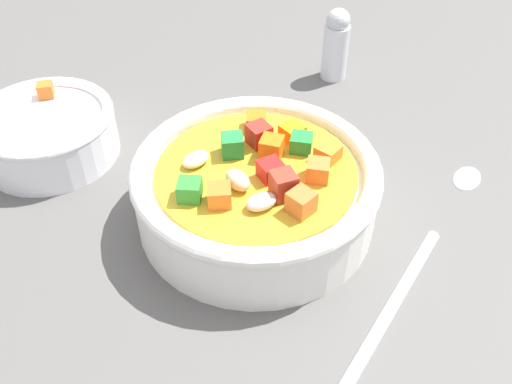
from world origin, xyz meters
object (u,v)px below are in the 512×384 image
object	(u,v)px
spoon	(424,251)
pepper_shaker	(336,44)
side_bowl_small	(47,132)
soup_bowl_main	(256,188)

from	to	relation	value
spoon	pepper_shaker	xyz separation A→B (cm)	(17.83, 17.94, 3.28)
spoon	side_bowl_small	size ratio (longest dim) A/B	2.07
pepper_shaker	spoon	bearing A→B (deg)	-134.83
spoon	side_bowl_small	bearing A→B (deg)	101.89
soup_bowl_main	pepper_shaker	xyz separation A→B (cm)	(21.77, 5.77, 0.73)
side_bowl_small	soup_bowl_main	bearing A→B (deg)	-78.04
soup_bowl_main	spoon	world-z (taller)	soup_bowl_main
spoon	side_bowl_small	distance (cm)	32.52
side_bowl_small	pepper_shaker	distance (cm)	29.22
soup_bowl_main	spoon	size ratio (longest dim) A/B	0.75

